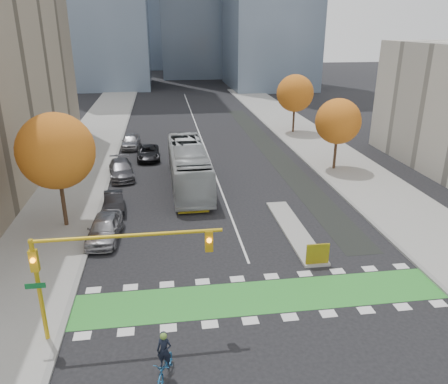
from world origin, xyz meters
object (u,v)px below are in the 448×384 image
object	(u,v)px
parked_car_b	(114,202)
parked_car_d	(148,153)
cyclist	(165,362)
bus	(189,166)
tree_east_far	(295,93)
tree_east_near	(338,121)
hazard_board	(318,254)
parked_car_c	(121,169)
tree_west	(56,151)
traffic_signal_west	(96,260)
parked_car_e	(131,141)
parked_car_a	(105,228)

from	to	relation	value
parked_car_b	parked_car_d	size ratio (longest dim) A/B	0.81
cyclist	bus	bearing A→B (deg)	101.09
tree_east_far	tree_east_near	bearing A→B (deg)	-91.79
hazard_board	parked_car_c	size ratio (longest dim) A/B	0.26
tree_east_far	parked_car_b	distance (m)	32.04
parked_car_b	parked_car_c	world-z (taller)	parked_car_c
tree_west	traffic_signal_west	bearing A→B (deg)	-71.98
hazard_board	cyclist	distance (m)	11.96
hazard_board	parked_car_c	world-z (taller)	parked_car_c
tree_west	tree_east_far	world-z (taller)	tree_west
tree_east_near	bus	world-z (taller)	tree_east_near
tree_east_near	parked_car_b	distance (m)	22.53
traffic_signal_west	parked_car_d	distance (m)	29.01
parked_car_b	tree_east_far	bearing A→B (deg)	40.88
parked_car_b	parked_car_d	distance (m)	13.93
parked_car_d	parked_car_e	distance (m)	5.43
traffic_signal_west	parked_car_d	bearing A→B (deg)	87.16
tree_east_far	traffic_signal_west	distance (m)	43.61
cyclist	parked_car_c	size ratio (longest dim) A/B	0.40
cyclist	parked_car_e	size ratio (longest dim) A/B	0.46
traffic_signal_west	parked_car_e	xyz separation A→B (m)	(-0.68, 33.79, -3.22)
tree_east_far	parked_car_e	world-z (taller)	tree_east_far
parked_car_b	parked_car_c	distance (m)	7.97
traffic_signal_west	bus	size ratio (longest dim) A/B	0.64
parked_car_b	tree_west	bearing A→B (deg)	-147.92
traffic_signal_west	parked_car_c	bearing A→B (deg)	92.41
parked_car_c	parked_car_e	world-z (taller)	parked_car_e
parked_car_d	parked_car_c	bearing A→B (deg)	-114.49
hazard_board	parked_car_a	size ratio (longest dim) A/B	0.28
hazard_board	tree_east_near	distance (m)	19.93
parked_car_a	parked_car_e	world-z (taller)	parked_car_a
tree_east_far	traffic_signal_west	bearing A→B (deg)	-117.95
traffic_signal_west	parked_car_a	bearing A→B (deg)	96.07
parked_car_b	parked_car_e	distance (m)	18.73
tree_east_far	bus	distance (m)	24.40
tree_east_far	bus	size ratio (longest dim) A/B	0.57
parked_car_e	cyclist	bearing A→B (deg)	-80.56
parked_car_c	parked_car_d	size ratio (longest dim) A/B	1.06
bus	parked_car_d	distance (m)	9.91
tree_west	traffic_signal_west	distance (m)	13.25
cyclist	parked_car_e	distance (m)	36.91
bus	parked_car_b	size ratio (longest dim) A/B	3.23
hazard_board	cyclist	bearing A→B (deg)	-140.10
tree_east_near	tree_east_far	size ratio (longest dim) A/B	0.92
tree_east_near	parked_car_e	distance (m)	23.84
traffic_signal_west	parked_car_b	xyz separation A→B (m)	(-0.91, 15.06, -3.35)
hazard_board	parked_car_e	bearing A→B (deg)	113.44
cyclist	bus	distance (m)	22.84
parked_car_b	parked_car_c	size ratio (longest dim) A/B	0.76
parked_car_c	tree_east_near	bearing A→B (deg)	-9.09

